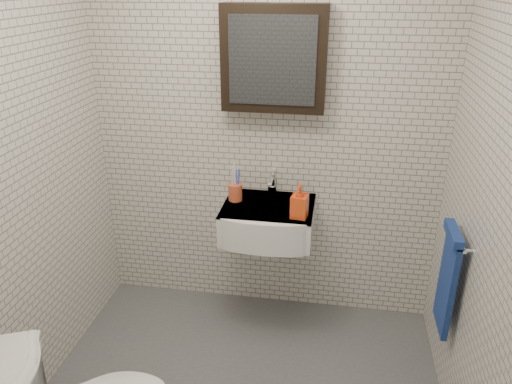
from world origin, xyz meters
The scene contains 7 objects.
room_shell centered at (0.00, 0.00, 1.47)m, with size 2.22×2.02×2.51m.
washbasin centered at (0.05, 0.73, 0.76)m, with size 0.55×0.50×0.20m.
faucet centered at (0.05, 0.93, 0.92)m, with size 0.06×0.20×0.15m.
mirror_cabinet centered at (0.05, 0.93, 1.70)m, with size 0.60×0.15×0.60m.
towel_rail centered at (1.04, 0.35, 0.72)m, with size 0.09×0.30×0.58m.
toothbrush_cup centered at (-0.16, 0.82, 0.91)m, with size 0.11×0.11×0.24m.
soap_bottle centered at (0.25, 0.64, 0.95)m, with size 0.09×0.09×0.20m, color #FF591A.
Camera 1 is at (0.43, -1.95, 2.14)m, focal length 35.00 mm.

